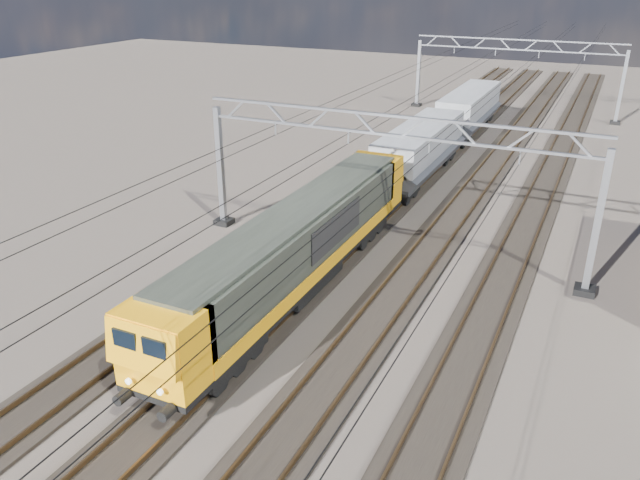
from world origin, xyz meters
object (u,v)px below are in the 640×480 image
at_px(hopper_wagon_lead, 420,148).
at_px(hopper_wagon_mid, 469,108).
at_px(catenary_gantry_mid, 386,181).
at_px(catenary_gantry_far, 514,74).
at_px(locomotive, 299,244).

xyz_separation_m(hopper_wagon_lead, hopper_wagon_mid, (0.00, 14.20, 0.00)).
bearing_deg(catenary_gantry_mid, hopper_wagon_mid, 94.30).
height_order(hopper_wagon_lead, hopper_wagon_mid, same).
bearing_deg(hopper_wagon_lead, catenary_gantry_mid, -80.84).
bearing_deg(hopper_wagon_lead, catenary_gantry_far, 85.15).
height_order(catenary_gantry_mid, locomotive, catenary_gantry_mid).
bearing_deg(catenary_gantry_mid, hopper_wagon_lead, 99.16).
bearing_deg(hopper_wagon_mid, catenary_gantry_mid, -85.70).
relative_size(catenary_gantry_far, hopper_wagon_lead, 1.53).
distance_m(catenary_gantry_mid, locomotive, 5.87).
distance_m(locomotive, hopper_wagon_lead, 17.70).
relative_size(catenary_gantry_far, hopper_wagon_mid, 1.53).
distance_m(catenary_gantry_mid, catenary_gantry_far, 36.00).
xyz_separation_m(catenary_gantry_mid, hopper_wagon_mid, (-2.00, 26.61, -1.67)).
bearing_deg(hopper_wagon_lead, hopper_wagon_mid, 90.00).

